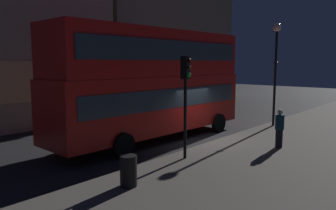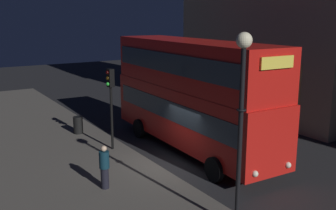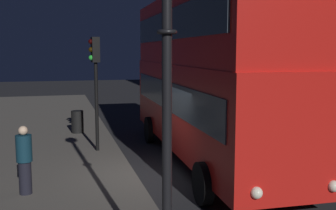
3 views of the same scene
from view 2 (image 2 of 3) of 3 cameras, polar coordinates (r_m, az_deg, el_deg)
The scene contains 7 objects.
ground_plane at distance 17.37m, azimuth 0.61°, elevation -8.89°, with size 80.00×80.00×0.00m, color #232326.
sidewalk_slab at distance 15.46m, azimuth -15.21°, elevation -11.98°, with size 44.00×8.61×0.12m, color #5B564F.
double_decker_bus at distance 18.74m, azimuth 3.40°, elevation 2.18°, with size 11.11×3.18×5.33m.
traffic_light_near_kerb at distance 18.62m, azimuth -8.37°, elevation 1.87°, with size 0.35×0.38×3.91m.
street_lamp at distance 11.28m, azimuth 10.70°, elevation 1.35°, with size 0.46×0.46×5.89m.
pedestrian at distance 14.88m, azimuth -9.25°, elevation -8.87°, with size 0.38×0.38×1.67m.
litter_bin at distance 22.05m, azimuth -12.96°, elevation -2.86°, with size 0.51×0.51×0.94m, color black.
Camera 2 is at (13.54, -8.78, 6.43)m, focal length 41.84 mm.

